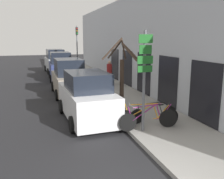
{
  "coord_description": "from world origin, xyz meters",
  "views": [
    {
      "loc": [
        -2.26,
        -4.43,
        3.61
      ],
      "look_at": [
        0.86,
        5.64,
        1.42
      ],
      "focal_mm": 40.0,
      "sensor_mm": 36.0,
      "label": 1
    }
  ],
  "objects_px": {
    "pedestrian_near": "(109,71)",
    "street_tree": "(122,76)",
    "parked_car_1": "(69,79)",
    "parked_car_3": "(55,62)",
    "signpost": "(144,76)",
    "bicycle_0": "(150,118)",
    "bicycle_1": "(147,117)",
    "bicycle_2": "(154,113)",
    "parked_car_2": "(61,68)",
    "traffic_light": "(77,44)",
    "parked_car_0": "(87,98)"
  },
  "relations": [
    {
      "from": "parked_car_2",
      "to": "parked_car_0",
      "type": "bearing_deg",
      "value": -88.97
    },
    {
      "from": "parked_car_0",
      "to": "pedestrian_near",
      "type": "height_order",
      "value": "parked_car_0"
    },
    {
      "from": "parked_car_2",
      "to": "street_tree",
      "type": "bearing_deg",
      "value": -79.69
    },
    {
      "from": "parked_car_1",
      "to": "bicycle_2",
      "type": "bearing_deg",
      "value": -70.0
    },
    {
      "from": "bicycle_1",
      "to": "pedestrian_near",
      "type": "distance_m",
      "value": 9.39
    },
    {
      "from": "parked_car_2",
      "to": "traffic_light",
      "type": "distance_m",
      "value": 2.62
    },
    {
      "from": "parked_car_1",
      "to": "parked_car_3",
      "type": "height_order",
      "value": "parked_car_3"
    },
    {
      "from": "street_tree",
      "to": "traffic_light",
      "type": "xyz_separation_m",
      "value": [
        -0.17,
        11.53,
        1.17
      ]
    },
    {
      "from": "signpost",
      "to": "parked_car_1",
      "type": "relative_size",
      "value": 0.82
    },
    {
      "from": "street_tree",
      "to": "bicycle_1",
      "type": "bearing_deg",
      "value": -85.6
    },
    {
      "from": "parked_car_3",
      "to": "street_tree",
      "type": "distance_m",
      "value": 16.12
    },
    {
      "from": "bicycle_1",
      "to": "bicycle_2",
      "type": "xyz_separation_m",
      "value": [
        0.57,
        0.52,
        -0.05
      ]
    },
    {
      "from": "parked_car_0",
      "to": "pedestrian_near",
      "type": "distance_m",
      "value": 7.92
    },
    {
      "from": "bicycle_0",
      "to": "pedestrian_near",
      "type": "xyz_separation_m",
      "value": [
        1.18,
        9.44,
        0.62
      ]
    },
    {
      "from": "parked_car_2",
      "to": "pedestrian_near",
      "type": "relative_size",
      "value": 2.37
    },
    {
      "from": "signpost",
      "to": "traffic_light",
      "type": "distance_m",
      "value": 14.3
    },
    {
      "from": "parked_car_0",
      "to": "street_tree",
      "type": "distance_m",
      "value": 2.0
    },
    {
      "from": "bicycle_0",
      "to": "bicycle_1",
      "type": "bearing_deg",
      "value": 22.84
    },
    {
      "from": "signpost",
      "to": "bicycle_2",
      "type": "distance_m",
      "value": 2.1
    },
    {
      "from": "parked_car_2",
      "to": "pedestrian_near",
      "type": "height_order",
      "value": "parked_car_2"
    },
    {
      "from": "bicycle_2",
      "to": "parked_car_1",
      "type": "height_order",
      "value": "parked_car_1"
    },
    {
      "from": "signpost",
      "to": "bicycle_0",
      "type": "distance_m",
      "value": 1.74
    },
    {
      "from": "bicycle_1",
      "to": "parked_car_2",
      "type": "height_order",
      "value": "parked_car_2"
    },
    {
      "from": "bicycle_2",
      "to": "parked_car_3",
      "type": "relative_size",
      "value": 0.46
    },
    {
      "from": "traffic_light",
      "to": "parked_car_3",
      "type": "bearing_deg",
      "value": 110.02
    },
    {
      "from": "bicycle_0",
      "to": "parked_car_0",
      "type": "distance_m",
      "value": 3.03
    },
    {
      "from": "bicycle_1",
      "to": "pedestrian_near",
      "type": "relative_size",
      "value": 1.31
    },
    {
      "from": "street_tree",
      "to": "parked_car_3",
      "type": "bearing_deg",
      "value": 96.4
    },
    {
      "from": "parked_car_1",
      "to": "pedestrian_near",
      "type": "distance_m",
      "value": 3.8
    },
    {
      "from": "signpost",
      "to": "pedestrian_near",
      "type": "bearing_deg",
      "value": 80.86
    },
    {
      "from": "parked_car_1",
      "to": "signpost",
      "type": "bearing_deg",
      "value": -78.01
    },
    {
      "from": "bicycle_2",
      "to": "parked_car_3",
      "type": "xyz_separation_m",
      "value": [
        -2.56,
        17.93,
        0.58
      ]
    },
    {
      "from": "parked_car_1",
      "to": "parked_car_3",
      "type": "xyz_separation_m",
      "value": [
        0.06,
        11.06,
        0.06
      ]
    },
    {
      "from": "parked_car_2",
      "to": "bicycle_0",
      "type": "bearing_deg",
      "value": -80.38
    },
    {
      "from": "bicycle_0",
      "to": "parked_car_2",
      "type": "relative_size",
      "value": 0.6
    },
    {
      "from": "parked_car_0",
      "to": "traffic_light",
      "type": "xyz_separation_m",
      "value": [
        1.6,
        11.92,
        2.03
      ]
    },
    {
      "from": "traffic_light",
      "to": "parked_car_2",
      "type": "bearing_deg",
      "value": -155.87
    },
    {
      "from": "pedestrian_near",
      "to": "parked_car_0",
      "type": "bearing_deg",
      "value": 53.94
    },
    {
      "from": "pedestrian_near",
      "to": "street_tree",
      "type": "height_order",
      "value": "street_tree"
    },
    {
      "from": "signpost",
      "to": "parked_car_3",
      "type": "height_order",
      "value": "signpost"
    },
    {
      "from": "parked_car_0",
      "to": "pedestrian_near",
      "type": "bearing_deg",
      "value": 63.47
    },
    {
      "from": "bicycle_0",
      "to": "bicycle_1",
      "type": "relative_size",
      "value": 1.09
    },
    {
      "from": "parked_car_1",
      "to": "street_tree",
      "type": "height_order",
      "value": "street_tree"
    },
    {
      "from": "pedestrian_near",
      "to": "bicycle_0",
      "type": "bearing_deg",
      "value": 70.72
    },
    {
      "from": "pedestrian_near",
      "to": "parked_car_1",
      "type": "bearing_deg",
      "value": 17.74
    },
    {
      "from": "parked_car_3",
      "to": "bicycle_0",
      "type": "bearing_deg",
      "value": -86.8
    },
    {
      "from": "parked_car_3",
      "to": "street_tree",
      "type": "height_order",
      "value": "street_tree"
    },
    {
      "from": "bicycle_1",
      "to": "bicycle_2",
      "type": "distance_m",
      "value": 0.78
    },
    {
      "from": "parked_car_3",
      "to": "bicycle_1",
      "type": "bearing_deg",
      "value": -86.97
    },
    {
      "from": "parked_car_0",
      "to": "street_tree",
      "type": "xyz_separation_m",
      "value": [
        1.77,
        0.39,
        0.86
      ]
    }
  ]
}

